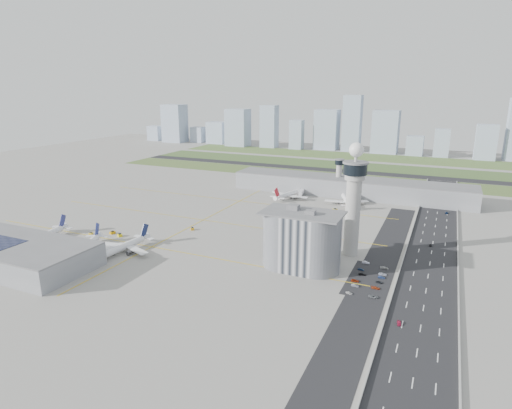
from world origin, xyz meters
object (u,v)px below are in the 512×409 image
at_px(airplane_far_b, 347,197).
at_px(car_lot_5, 366,262).
at_px(secondary_tower, 339,173).
at_px(car_hw_1, 431,245).
at_px(airplane_near_a, 42,233).
at_px(tug_3, 192,229).
at_px(jet_bridge_near_0, 22,241).
at_px(jet_bridge_near_2, 97,257).
at_px(tug_0, 91,233).
at_px(airplane_near_b, 85,243).
at_px(car_lot_0, 349,293).
at_px(jet_bridge_far_0, 302,192).
at_px(tug_4, 280,208).
at_px(airplane_near_c, 122,243).
at_px(car_hw_0, 399,323).
at_px(car_lot_3, 362,274).
at_px(car_hw_2, 447,213).
at_px(jet_bridge_far_1, 358,198).
at_px(car_hw_4, 432,195).
at_px(tug_1, 113,232).
at_px(car_lot_7, 376,288).
at_px(admin_building, 301,240).
at_px(jet_bridge_near_1, 58,249).
at_px(car_lot_2, 355,281).
at_px(car_lot_11, 384,268).
at_px(car_lot_10, 383,274).
at_px(car_lot_6, 373,297).
at_px(airplane_far_a, 290,191).
at_px(tug_2, 120,235).
at_px(car_lot_9, 382,277).
at_px(car_lot_8, 379,282).
at_px(control_tower, 354,195).
at_px(tug_5, 335,210).

height_order(airplane_far_b, car_lot_5, airplane_far_b).
height_order(secondary_tower, car_hw_1, secondary_tower).
relative_size(airplane_near_a, tug_3, 13.20).
xyz_separation_m(jet_bridge_near_0, jet_bridge_near_2, (60.00, 0.00, 0.00)).
bearing_deg(tug_0, car_lot_5, -6.36).
distance_m(airplane_near_b, car_lot_0, 152.53).
height_order(jet_bridge_far_0, car_lot_0, jet_bridge_far_0).
relative_size(secondary_tower, tug_4, 9.54).
bearing_deg(airplane_near_c, car_hw_0, 88.34).
xyz_separation_m(car_lot_3, car_hw_2, (37.47, 139.55, 0.01)).
bearing_deg(jet_bridge_far_1, tug_4, -54.05).
bearing_deg(car_hw_4, tug_0, -126.68).
relative_size(tug_1, car_lot_7, 0.84).
relative_size(jet_bridge_far_1, car_lot_7, 3.44).
relative_size(admin_building, jet_bridge_far_0, 3.00).
height_order(jet_bridge_near_1, car_lot_3, jet_bridge_near_1).
bearing_deg(car_lot_2, car_lot_11, -30.15).
relative_size(car_lot_5, car_lot_7, 0.97).
distance_m(jet_bridge_near_1, car_lot_10, 182.70).
height_order(tug_4, car_lot_2, tug_4).
bearing_deg(car_hw_2, secondary_tower, 169.34).
distance_m(tug_1, car_lot_6, 173.47).
relative_size(airplane_far_a, car_hw_1, 11.38).
xyz_separation_m(tug_2, car_lot_3, (154.85, 4.41, -0.47)).
relative_size(jet_bridge_far_0, car_hw_4, 3.76).
distance_m(tug_3, car_hw_4, 223.02).
relative_size(car_lot_9, car_hw_4, 0.94).
bearing_deg(jet_bridge_near_2, tug_3, -4.74).
relative_size(jet_bridge_far_0, car_lot_10, 3.36).
bearing_deg(jet_bridge_far_1, car_lot_5, 2.94).
bearing_deg(car_hw_4, car_hw_0, -83.12).
xyz_separation_m(secondary_tower, tug_4, (-29.18, -70.90, -17.83)).
distance_m(airplane_near_c, car_lot_8, 144.48).
distance_m(control_tower, tug_0, 169.94).
relative_size(airplane_near_b, tug_4, 12.55).
xyz_separation_m(airplane_near_a, car_lot_6, (200.83, 9.18, -5.43)).
relative_size(jet_bridge_near_0, car_lot_3, 3.62).
height_order(airplane_near_c, car_lot_9, airplane_near_c).
bearing_deg(jet_bridge_near_1, car_lot_0, -73.47).
xyz_separation_m(car_lot_6, car_lot_7, (-0.56, 9.68, -0.03)).
bearing_deg(jet_bridge_near_2, airplane_far_b, -18.75).
bearing_deg(admin_building, tug_5, 95.17).
bearing_deg(car_lot_9, admin_building, 94.72).
distance_m(tug_4, car_hw_4, 146.38).
distance_m(admin_building, airplane_far_a, 151.71).
distance_m(tug_3, car_lot_8, 132.36).
xyz_separation_m(tug_4, car_lot_11, (92.42, -84.96, -0.36)).
height_order(jet_bridge_far_0, tug_2, jet_bridge_far_0).
relative_size(tug_2, car_lot_7, 0.87).
bearing_deg(car_hw_4, jet_bridge_near_2, -116.72).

